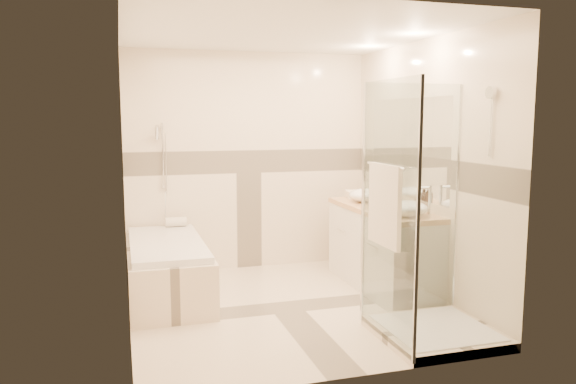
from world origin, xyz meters
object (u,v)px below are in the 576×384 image
object	(u,v)px
bathtub	(167,266)
amenity_bottle_b	(376,198)
amenity_bottle_a	(379,198)
vanity	(382,248)
vessel_sink_near	(365,195)
shower_enclosure	(419,275)
vessel_sink_far	(408,208)

from	to	relation	value
bathtub	amenity_bottle_b	distance (m)	2.23
amenity_bottle_a	amenity_bottle_b	xyz separation A→B (m)	(0.00, 0.08, -0.01)
vanity	vessel_sink_near	world-z (taller)	vessel_sink_near
vanity	shower_enclosure	bearing A→B (deg)	-102.97
vessel_sink_far	amenity_bottle_b	xyz separation A→B (m)	(0.00, 0.69, 0.01)
bathtub	shower_enclosure	xyz separation A→B (m)	(1.86, -1.62, 0.20)
vanity	shower_enclosure	distance (m)	1.31
vessel_sink_far	vanity	bearing A→B (deg)	87.97
shower_enclosure	amenity_bottle_a	xyz separation A→B (m)	(0.27, 1.31, 0.44)
vessel_sink_near	amenity_bottle_a	distance (m)	0.34
shower_enclosure	amenity_bottle_a	bearing A→B (deg)	78.26
vessel_sink_near	vessel_sink_far	world-z (taller)	vessel_sink_far
vessel_sink_near	amenity_bottle_a	world-z (taller)	amenity_bottle_a
amenity_bottle_b	vanity	bearing A→B (deg)	-81.01
vessel_sink_far	amenity_bottle_a	size ratio (longest dim) A/B	2.00
amenity_bottle_a	vessel_sink_near	bearing A→B (deg)	90.00
amenity_bottle_a	amenity_bottle_b	size ratio (longest dim) A/B	1.15
vessel_sink_near	amenity_bottle_a	bearing A→B (deg)	-90.00
bathtub	shower_enclosure	world-z (taller)	shower_enclosure
amenity_bottle_a	shower_enclosure	bearing A→B (deg)	-101.74
bathtub	amenity_bottle_a	distance (m)	2.24
shower_enclosure	vessel_sink_near	world-z (taller)	shower_enclosure
bathtub	vessel_sink_far	distance (m)	2.40
amenity_bottle_a	amenity_bottle_b	world-z (taller)	amenity_bottle_a
bathtub	vessel_sink_near	size ratio (longest dim) A/B	4.71
shower_enclosure	vessel_sink_far	bearing A→B (deg)	68.94
amenity_bottle_a	bathtub	bearing A→B (deg)	171.76
vanity	vessel_sink_near	bearing A→B (deg)	93.03
bathtub	amenity_bottle_b	xyz separation A→B (m)	(2.13, -0.22, 0.62)
amenity_bottle_b	vessel_sink_near	bearing A→B (deg)	90.00
shower_enclosure	vessel_sink_far	distance (m)	0.87
shower_enclosure	vanity	bearing A→B (deg)	77.03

